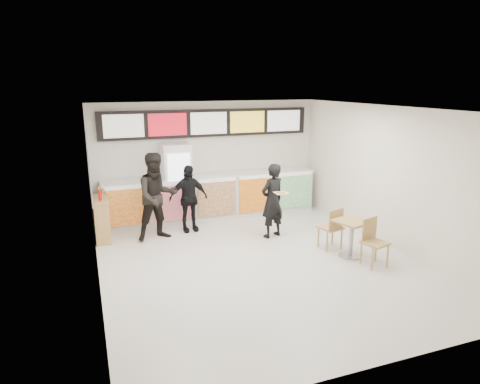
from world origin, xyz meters
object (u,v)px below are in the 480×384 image
cafe_table (352,231)px  customer_main (272,201)px  service_counter (213,196)px  customer_left (157,197)px  drinks_fridge (177,183)px  customer_mid (188,198)px  condiment_ledge (102,219)px

cafe_table → customer_main: bearing=106.3°
service_counter → cafe_table: service_counter is taller
customer_main → customer_left: bearing=-35.6°
drinks_fridge → customer_left: drinks_fridge is taller
service_counter → cafe_table: size_ratio=3.42×
customer_left → cafe_table: 4.27m
customer_left → cafe_table: size_ratio=1.22×
customer_mid → service_counter: bearing=38.7°
service_counter → condiment_ledge: 2.91m
service_counter → customer_main: size_ratio=3.24×
customer_mid → customer_left: bearing=-163.5°
service_counter → customer_left: customer_left is taller
drinks_fridge → customer_main: size_ratio=1.17×
customer_mid → customer_main: bearing=-36.5°
customer_main → customer_left: (-2.47, 0.76, 0.13)m
service_counter → customer_mid: size_ratio=3.47×
service_counter → customer_left: size_ratio=2.81×
condiment_ledge → customer_mid: bearing=-2.0°
service_counter → customer_mid: bearing=-136.8°
drinks_fridge → customer_left: bearing=-121.7°
customer_left → condiment_ledge: size_ratio=1.69×
customer_main → drinks_fridge: bearing=-64.6°
drinks_fridge → cafe_table: 4.51m
customer_mid → cafe_table: bearing=-49.1°
customer_mid → cafe_table: size_ratio=0.99×
service_counter → cafe_table: 3.95m
customer_left → customer_mid: bearing=11.5°
drinks_fridge → customer_mid: 0.83m
service_counter → customer_mid: customer_mid is taller
customer_main → customer_mid: bearing=-50.5°
service_counter → cafe_table: bearing=-61.5°
customer_left → cafe_table: bearing=-43.8°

